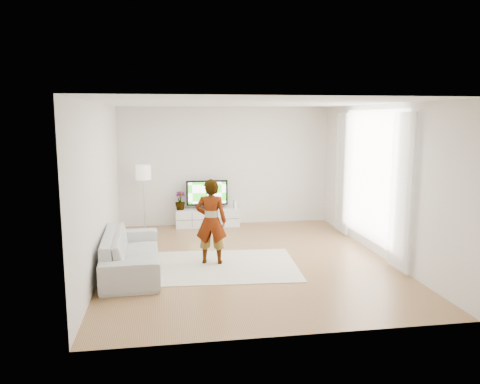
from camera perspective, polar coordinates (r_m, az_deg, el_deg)
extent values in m
plane|color=#A37749|center=(8.56, 0.79, -8.31)|extent=(6.00, 6.00, 0.00)
plane|color=white|center=(8.17, 0.84, 10.78)|extent=(6.00, 6.00, 0.00)
cube|color=silver|center=(8.20, -16.66, 0.59)|extent=(0.02, 6.00, 2.80)
cube|color=silver|center=(9.01, 16.69, 1.32)|extent=(0.02, 6.00, 2.80)
cube|color=silver|center=(11.19, -1.80, 3.16)|extent=(5.00, 0.02, 2.80)
cube|color=silver|center=(5.36, 6.28, -3.48)|extent=(5.00, 0.02, 2.80)
cube|color=white|center=(9.27, 15.79, 1.88)|extent=(0.01, 2.60, 2.50)
cube|color=white|center=(8.09, 19.07, -0.01)|extent=(0.04, 0.70, 2.60)
cube|color=white|center=(10.43, 12.40, 2.24)|extent=(0.04, 0.70, 2.60)
cube|color=white|center=(11.10, -3.99, -3.13)|extent=(1.49, 0.42, 0.42)
cube|color=black|center=(10.90, -3.90, -3.37)|extent=(1.45, 0.00, 0.01)
cube|color=black|center=(10.87, -5.86, -3.42)|extent=(0.01, 0.00, 0.37)
cube|color=black|center=(10.93, -1.95, -3.31)|extent=(0.01, 0.00, 0.37)
cube|color=black|center=(11.09, -4.02, -1.99)|extent=(0.35, 0.19, 0.02)
cube|color=black|center=(11.08, -4.02, -1.77)|extent=(0.07, 0.04, 0.07)
cube|color=black|center=(11.02, -4.04, -0.09)|extent=(0.97, 0.05, 0.59)
cube|color=green|center=(10.99, -4.03, -0.12)|extent=(0.89, 0.01, 0.50)
cube|color=white|center=(11.11, -0.66, -1.47)|extent=(0.07, 0.15, 0.20)
cube|color=#4CB2FF|center=(11.04, -0.60, -1.45)|extent=(0.01, 0.00, 0.11)
imported|color=#3F7238|center=(10.99, -7.31, -1.07)|extent=(0.30, 0.30, 0.43)
cube|color=beige|center=(8.23, -2.29, -8.99)|extent=(2.72, 2.05, 0.01)
imported|color=#334772|center=(8.19, -3.54, -3.59)|extent=(0.61, 0.47, 1.50)
imported|color=silver|center=(8.08, -13.10, -7.15)|extent=(0.98, 2.32, 0.67)
cylinder|color=silver|center=(10.91, -11.48, -4.60)|extent=(0.26, 0.26, 0.02)
cylinder|color=silver|center=(10.79, -11.58, -1.55)|extent=(0.03, 0.03, 1.16)
cylinder|color=white|center=(10.68, -11.70, 2.38)|extent=(0.33, 0.33, 0.33)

